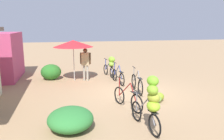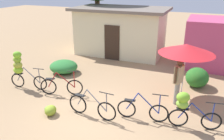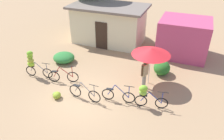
% 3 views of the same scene
% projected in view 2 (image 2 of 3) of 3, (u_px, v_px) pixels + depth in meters
% --- Properties ---
extents(ground_plane, '(60.00, 60.00, 0.00)m').
position_uv_depth(ground_plane, '(90.00, 114.00, 7.61)').
color(ground_plane, '#A3815C').
extents(building_low, '(5.60, 3.31, 2.82)m').
position_uv_depth(building_low, '(121.00, 31.00, 13.70)').
color(building_low, beige).
rests_on(building_low, ground).
extents(shop_pink, '(3.20, 2.80, 2.49)m').
position_uv_depth(shop_pink, '(218.00, 43.00, 11.62)').
color(shop_pink, '#BD436C').
rests_on(shop_pink, ground).
extents(hedge_bush_front_left, '(1.39, 1.30, 0.62)m').
position_uv_depth(hedge_bush_front_left, '(64.00, 67.00, 11.03)').
color(hedge_bush_front_left, '#2F7935').
rests_on(hedge_bush_front_left, ground).
extents(hedge_bush_front_right, '(0.95, 1.07, 0.83)m').
position_uv_depth(hedge_bush_front_right, '(197.00, 77.00, 9.53)').
color(hedge_bush_front_right, '#286E25').
rests_on(hedge_bush_front_right, ground).
extents(market_umbrella, '(2.04, 2.04, 2.13)m').
position_uv_depth(market_umbrella, '(187.00, 49.00, 8.10)').
color(market_umbrella, beige).
rests_on(market_umbrella, ground).
extents(bicycle_leftmost, '(1.68, 0.43, 1.62)m').
position_uv_depth(bicycle_leftmost, '(21.00, 68.00, 9.21)').
color(bicycle_leftmost, black).
rests_on(bicycle_leftmost, ground).
extents(bicycle_near_pile, '(1.63, 0.62, 1.03)m').
position_uv_depth(bicycle_near_pile, '(62.00, 86.00, 8.83)').
color(bicycle_near_pile, black).
rests_on(bicycle_near_pile, ground).
extents(bicycle_center_loaded, '(1.77, 0.17, 1.01)m').
position_uv_depth(bicycle_center_loaded, '(92.00, 107.00, 7.36)').
color(bicycle_center_loaded, black).
rests_on(bicycle_center_loaded, ground).
extents(bicycle_by_shop, '(1.67, 0.27, 0.99)m').
position_uv_depth(bicycle_by_shop, '(142.00, 110.00, 7.21)').
color(bicycle_by_shop, black).
rests_on(bicycle_by_shop, ground).
extents(bicycle_rightmost, '(1.56, 0.49, 1.19)m').
position_uv_depth(bicycle_rightmost, '(187.00, 107.00, 6.70)').
color(bicycle_rightmost, black).
rests_on(bicycle_rightmost, ground).
extents(banana_pile_on_ground, '(0.55, 0.53, 0.34)m').
position_uv_depth(banana_pile_on_ground, '(50.00, 110.00, 7.58)').
color(banana_pile_on_ground, '#729F40').
rests_on(banana_pile_on_ground, ground).
extents(person_vendor, '(0.32, 0.55, 1.71)m').
position_uv_depth(person_vendor, '(178.00, 77.00, 7.96)').
color(person_vendor, gray).
rests_on(person_vendor, ground).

